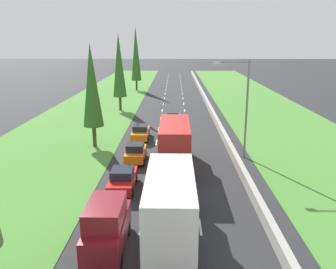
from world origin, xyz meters
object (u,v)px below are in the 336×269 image
(red_sedan_left_lane, at_px, (123,179))
(poplar_tree_second, at_px, (92,86))
(poplar_tree_third, at_px, (119,65))
(maroon_van_left_lane, at_px, (107,226))
(red_box_truck_centre_lane, at_px, (175,144))
(orange_sedan_left_lane, at_px, (141,132))
(poplar_tree_fourth, at_px, (136,54))
(orange_hatchback_left_lane, at_px, (136,153))
(white_box_truck_centre_lane, at_px, (170,204))
(street_light_mast, at_px, (243,102))
(silver_sedan_centre_lane, at_px, (173,118))
(green_sedan_centre_lane, at_px, (174,131))

(red_sedan_left_lane, distance_m, poplar_tree_second, 13.07)
(red_sedan_left_lane, bearing_deg, poplar_tree_third, 98.68)
(maroon_van_left_lane, xyz_separation_m, red_box_truck_centre_lane, (3.50, 12.65, 0.78))
(orange_sedan_left_lane, relative_size, poplar_tree_fourth, 0.34)
(orange_hatchback_left_lane, bearing_deg, white_box_truck_centre_lane, -75.96)
(poplar_tree_second, height_order, poplar_tree_third, poplar_tree_third)
(red_sedan_left_lane, height_order, poplar_tree_fourth, poplar_tree_fourth)
(poplar_tree_second, relative_size, poplar_tree_fourth, 0.78)
(red_box_truck_centre_lane, xyz_separation_m, poplar_tree_fourth, (-8.28, 48.60, 5.57))
(orange_hatchback_left_lane, bearing_deg, poplar_tree_second, 135.53)
(poplar_tree_third, xyz_separation_m, poplar_tree_fourth, (0.20, 22.75, 0.81))
(maroon_van_left_lane, bearing_deg, orange_hatchback_left_lane, 90.14)
(poplar_tree_second, xyz_separation_m, poplar_tree_third, (-0.20, 19.57, 0.65))
(maroon_van_left_lane, relative_size, orange_sedan_left_lane, 1.09)
(street_light_mast, bearing_deg, orange_hatchback_left_lane, -171.93)
(poplar_tree_third, bearing_deg, poplar_tree_fourth, 89.50)
(red_sedan_left_lane, relative_size, poplar_tree_second, 0.43)
(white_box_truck_centre_lane, distance_m, silver_sedan_centre_lane, 28.34)
(red_box_truck_centre_lane, xyz_separation_m, poplar_tree_third, (-8.48, 25.85, 4.76))
(white_box_truck_centre_lane, xyz_separation_m, silver_sedan_centre_lane, (-0.02, 28.30, -1.37))
(silver_sedan_centre_lane, bearing_deg, street_light_mast, -64.70)
(red_box_truck_centre_lane, xyz_separation_m, street_light_mast, (6.22, 3.01, 3.05))
(orange_sedan_left_lane, xyz_separation_m, poplar_tree_second, (-4.50, -2.88, 5.48))
(maroon_van_left_lane, xyz_separation_m, poplar_tree_fourth, (-4.78, 61.25, 6.35))
(orange_hatchback_left_lane, height_order, poplar_tree_fourth, poplar_tree_fourth)
(maroon_van_left_lane, relative_size, street_light_mast, 0.54)
(poplar_tree_fourth, bearing_deg, red_box_truck_centre_lane, -80.33)
(silver_sedan_centre_lane, relative_size, street_light_mast, 0.50)
(orange_hatchback_left_lane, relative_size, orange_sedan_left_lane, 0.87)
(green_sedan_centre_lane, bearing_deg, orange_hatchback_left_lane, -112.96)
(street_light_mast, bearing_deg, silver_sedan_centre_lane, 115.30)
(green_sedan_centre_lane, relative_size, poplar_tree_third, 0.38)
(green_sedan_centre_lane, xyz_separation_m, red_sedan_left_lane, (-3.70, -14.42, 0.00))
(poplar_tree_fourth, bearing_deg, silver_sedan_centre_lane, -75.86)
(maroon_van_left_lane, height_order, poplar_tree_third, poplar_tree_third)
(poplar_tree_second, bearing_deg, street_light_mast, -12.73)
(red_box_truck_centre_lane, distance_m, orange_hatchback_left_lane, 4.11)
(orange_hatchback_left_lane, bearing_deg, red_box_truck_centre_lane, -24.70)
(red_box_truck_centre_lane, height_order, red_sedan_left_lane, red_box_truck_centre_lane)
(poplar_tree_fourth, bearing_deg, poplar_tree_third, -90.50)
(orange_sedan_left_lane, bearing_deg, poplar_tree_fourth, 96.51)
(poplar_tree_third, relative_size, street_light_mast, 1.31)
(maroon_van_left_lane, height_order, orange_hatchback_left_lane, maroon_van_left_lane)
(maroon_van_left_lane, height_order, silver_sedan_centre_lane, maroon_van_left_lane)
(orange_sedan_left_lane, relative_size, street_light_mast, 0.50)
(red_sedan_left_lane, xyz_separation_m, poplar_tree_second, (-4.46, 10.99, 5.48))
(white_box_truck_centre_lane, distance_m, poplar_tree_second, 20.09)
(maroon_van_left_lane, height_order, red_box_truck_centre_lane, red_box_truck_centre_lane)
(orange_hatchback_left_lane, bearing_deg, green_sedan_centre_lane, 67.04)
(red_box_truck_centre_lane, distance_m, orange_sedan_left_lane, 10.00)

